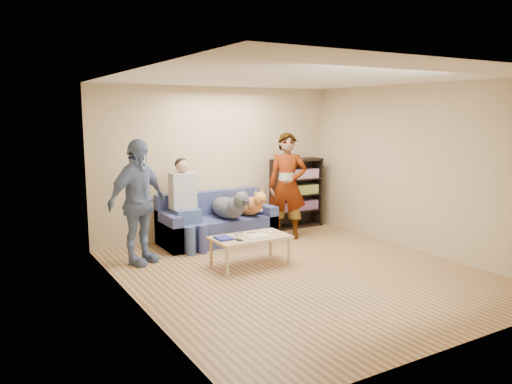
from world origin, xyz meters
TOP-DOWN VIEW (x-y plane):
  - ground at (0.00, 0.00)m, footprint 5.00×5.00m
  - ceiling at (0.00, 0.00)m, footprint 5.00×5.00m
  - wall_back at (0.00, 2.50)m, footprint 4.50×0.00m
  - wall_front at (0.00, -2.50)m, footprint 4.50×0.00m
  - wall_left at (-2.25, 0.00)m, footprint 0.00×5.00m
  - wall_right at (2.25, 0.00)m, footprint 0.00×5.00m
  - blanket at (0.59, 1.98)m, footprint 0.35×0.30m
  - person_standing_right at (0.93, 1.71)m, footprint 0.79×0.76m
  - person_standing_left at (-1.75, 1.54)m, footprint 1.14×0.88m
  - held_controller at (0.73, 1.51)m, footprint 0.08×0.13m
  - notebook_blue at (-0.81, 0.71)m, footprint 0.20×0.26m
  - papers at (-0.36, 0.56)m, footprint 0.26×0.20m
  - magazine at (-0.33, 0.58)m, footprint 0.22×0.17m
  - camera_silver at (-0.53, 0.78)m, footprint 0.11×0.06m
  - controller_a at (-0.13, 0.76)m, footprint 0.04×0.13m
  - controller_b at (-0.05, 0.68)m, footprint 0.09×0.06m
  - headphone_cup_a at (-0.21, 0.64)m, footprint 0.07×0.07m
  - headphone_cup_b at (-0.21, 0.72)m, footprint 0.07×0.07m
  - pen_orange at (-0.43, 0.50)m, footprint 0.13×0.06m
  - pen_black at (-0.29, 0.84)m, footprint 0.13×0.08m
  - wallet at (-0.66, 0.54)m, footprint 0.07×0.12m
  - sofa at (-0.25, 2.10)m, footprint 1.90×0.85m
  - person_seated at (-0.85, 1.97)m, footprint 0.40×0.73m
  - dog_gray at (-0.12, 1.84)m, footprint 0.40×1.24m
  - dog_tan at (0.29, 1.93)m, footprint 0.35×1.14m
  - coffee_table at (-0.41, 0.66)m, footprint 1.10×0.60m
  - bookshelf at (1.55, 2.33)m, footprint 1.00×0.34m

SIDE VIEW (x-z plane):
  - ground at x=0.00m, z-range 0.00..0.00m
  - sofa at x=-0.25m, z-range -0.13..0.69m
  - coffee_table at x=-0.41m, z-range 0.16..0.58m
  - pen_orange at x=-0.43m, z-range 0.42..0.43m
  - pen_black at x=-0.29m, z-range 0.42..0.43m
  - papers at x=-0.36m, z-range 0.42..0.43m
  - wallet at x=-0.66m, z-range 0.42..0.43m
  - headphone_cup_a at x=-0.21m, z-range 0.42..0.44m
  - headphone_cup_b at x=-0.21m, z-range 0.42..0.44m
  - notebook_blue at x=-0.81m, z-range 0.42..0.45m
  - controller_a at x=-0.13m, z-range 0.42..0.45m
  - controller_b at x=-0.05m, z-range 0.42..0.45m
  - magazine at x=-0.33m, z-range 0.43..0.45m
  - camera_silver at x=-0.53m, z-range 0.42..0.47m
  - blanket at x=0.59m, z-range 0.43..0.55m
  - dog_tan at x=0.29m, z-range 0.35..0.86m
  - dog_gray at x=-0.12m, z-range 0.34..0.92m
  - bookshelf at x=1.55m, z-range 0.03..1.33m
  - person_seated at x=-0.85m, z-range 0.04..1.51m
  - person_standing_left at x=-1.75m, z-range 0.00..1.80m
  - person_standing_right at x=0.93m, z-range 0.00..1.82m
  - held_controller at x=0.73m, z-range 1.07..1.10m
  - wall_back at x=0.00m, z-range -0.95..3.55m
  - wall_front at x=0.00m, z-range -0.95..3.55m
  - wall_left at x=-2.25m, z-range -1.20..3.80m
  - wall_right at x=2.25m, z-range -1.20..3.80m
  - ceiling at x=0.00m, z-range 2.60..2.60m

